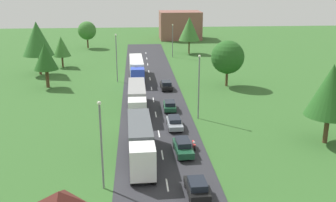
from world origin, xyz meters
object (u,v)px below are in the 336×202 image
at_px(tree_oak, 87,31).
at_px(tree_elm, 45,57).
at_px(truck_third, 137,68).
at_px(distant_building, 180,25).
at_px(car_third, 174,122).
at_px(car_fourth, 170,105).
at_px(truck_lead, 140,140).
at_px(lamppost_second, 199,84).
at_px(tree_birch, 37,39).
at_px(car_lead, 197,187).
at_px(lamppost_lead, 101,141).
at_px(lamppost_fourth, 173,39).
at_px(tree_maple, 189,29).
at_px(car_second, 183,147).
at_px(tree_pine, 228,57).
at_px(truck_second, 137,97).
at_px(tree_lime, 331,90).
at_px(lamppost_third, 116,56).
at_px(motorcycle_courier, 194,144).
at_px(car_fifth, 166,85).
at_px(tree_ash, 61,47).

distance_m(tree_oak, tree_elm, 43.23).
height_order(truck_third, distant_building, distant_building).
relative_size(car_third, car_fourth, 1.10).
height_order(truck_lead, distant_building, distant_building).
bearing_deg(lamppost_second, tree_birch, 133.72).
bearing_deg(tree_oak, car_lead, -77.14).
height_order(car_third, lamppost_lead, lamppost_lead).
xyz_separation_m(car_fourth, lamppost_fourth, (4.39, 42.30, 3.78)).
bearing_deg(tree_maple, car_third, -99.67).
distance_m(car_second, tree_pine, 31.05).
bearing_deg(tree_oak, tree_maple, -22.29).
bearing_deg(tree_birch, lamppost_second, -46.28).
bearing_deg(lamppost_fourth, lamppost_lead, -100.96).
distance_m(truck_second, distant_building, 75.56).
distance_m(tree_birch, tree_elm, 11.30).
xyz_separation_m(truck_second, tree_lime, (22.10, -13.74, 4.33)).
bearing_deg(tree_elm, car_fourth, -35.98).
xyz_separation_m(tree_oak, tree_pine, (29.98, -44.85, 0.37)).
distance_m(lamppost_lead, tree_oak, 80.85).
relative_size(tree_oak, tree_maple, 0.79).
xyz_separation_m(car_third, lamppost_lead, (-8.05, -14.79, 3.90)).
relative_size(lamppost_third, tree_elm, 1.13).
relative_size(motorcycle_courier, lamppost_fourth, 0.24).
bearing_deg(motorcycle_courier, tree_elm, 127.56).
bearing_deg(lamppost_fourth, truck_second, -102.35).
height_order(truck_lead, tree_maple, tree_maple).
xyz_separation_m(truck_second, car_lead, (5.13, -24.32, -1.26)).
bearing_deg(car_lead, tree_pine, 73.25).
relative_size(truck_lead, motorcycle_courier, 6.27).
bearing_deg(lamppost_lead, tree_maple, 75.93).
height_order(motorcycle_courier, lamppost_fourth, lamppost_fourth).
height_order(motorcycle_courier, lamppost_lead, lamppost_lead).
bearing_deg(tree_elm, car_third, -47.03).
bearing_deg(truck_third, lamppost_third, -152.27).
distance_m(lamppost_fourth, tree_lime, 57.17).
height_order(car_lead, car_fifth, car_fifth).
bearing_deg(truck_third, tree_lime, -56.57).
height_order(car_second, lamppost_third, lamppost_third).
height_order(tree_oak, tree_lime, tree_lime).
bearing_deg(tree_oak, lamppost_lead, -82.64).
bearing_deg(car_fourth, distant_building, 82.44).
bearing_deg(distant_building, motorcycle_courier, -95.39).
relative_size(car_second, tree_maple, 0.49).
bearing_deg(car_lead, tree_ash, 110.78).
bearing_deg(car_second, truck_second, 107.61).
relative_size(car_third, distant_building, 0.34).
xyz_separation_m(car_lead, distant_building, (9.54, 98.41, 3.64)).
bearing_deg(car_second, tree_lime, 6.03).
xyz_separation_m(car_fourth, tree_ash, (-21.08, 32.53, 3.76)).
height_order(truck_second, tree_lime, tree_lime).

